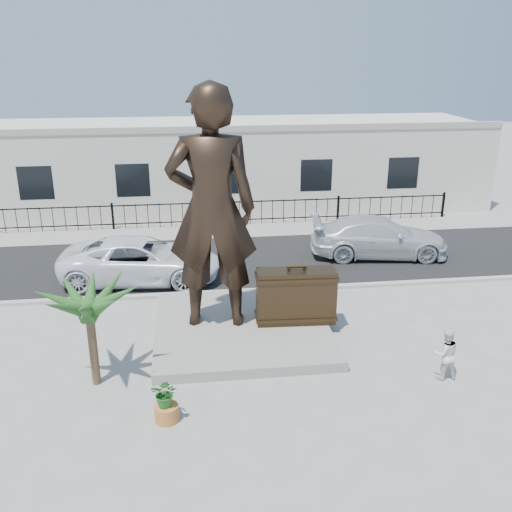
{
  "coord_description": "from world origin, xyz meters",
  "views": [
    {
      "loc": [
        -2.03,
        -13.94,
        8.18
      ],
      "look_at": [
        0.0,
        2.0,
        2.3
      ],
      "focal_mm": 40.0,
      "sensor_mm": 36.0,
      "label": 1
    }
  ],
  "objects": [
    {
      "name": "far_sidewalk",
      "position": [
        0.0,
        12.0,
        0.01
      ],
      "size": [
        40.0,
        2.5,
        0.02
      ],
      "primitive_type": "cube",
      "color": "#9E9991",
      "rests_on": "ground"
    },
    {
      "name": "statue",
      "position": [
        -1.31,
        1.82,
        3.85
      ],
      "size": [
        2.72,
        1.9,
        7.1
      ],
      "primitive_type": "imported",
      "rotation": [
        0.0,
        0.0,
        3.06
      ],
      "color": "black",
      "rests_on": "plinth"
    },
    {
      "name": "tourist",
      "position": [
        4.49,
        -1.66,
        0.72
      ],
      "size": [
        0.7,
        0.55,
        1.44
      ],
      "primitive_type": "imported",
      "rotation": [
        0.0,
        0.0,
        3.13
      ],
      "color": "white",
      "rests_on": "ground"
    },
    {
      "name": "car_white",
      "position": [
        -3.76,
        6.15,
        0.82
      ],
      "size": [
        6.03,
        3.16,
        1.62
      ],
      "primitive_type": "imported",
      "rotation": [
        0.0,
        0.0,
        1.49
      ],
      "color": "white",
      "rests_on": "street"
    },
    {
      "name": "ground",
      "position": [
        0.0,
        0.0,
        0.0
      ],
      "size": [
        100.0,
        100.0,
        0.0
      ],
      "primitive_type": "plane",
      "color": "#9E9991",
      "rests_on": "ground"
    },
    {
      "name": "plinth",
      "position": [
        -0.5,
        1.5,
        0.15
      ],
      "size": [
        5.2,
        5.2,
        0.3
      ],
      "primitive_type": "cube",
      "color": "gray",
      "rests_on": "ground"
    },
    {
      "name": "car_silver",
      "position": [
        5.85,
        7.64,
        0.82
      ],
      "size": [
        5.84,
        2.97,
        1.62
      ],
      "primitive_type": "imported",
      "rotation": [
        0.0,
        0.0,
        1.44
      ],
      "color": "silver",
      "rests_on": "street"
    },
    {
      "name": "street",
      "position": [
        0.0,
        8.0,
        0.01
      ],
      "size": [
        40.0,
        7.0,
        0.01
      ],
      "primitive_type": "cube",
      "color": "black",
      "rests_on": "ground"
    },
    {
      "name": "building",
      "position": [
        0.0,
        17.0,
        2.2
      ],
      "size": [
        28.0,
        7.0,
        4.4
      ],
      "primitive_type": "cube",
      "color": "silver",
      "rests_on": "ground"
    },
    {
      "name": "palm_tree",
      "position": [
        -4.52,
        -0.77,
        0.0
      ],
      "size": [
        1.8,
        1.8,
        3.2
      ],
      "primitive_type": null,
      "color": "#224D1C",
      "rests_on": "ground"
    },
    {
      "name": "planter",
      "position": [
        -2.68,
        -2.59,
        0.2
      ],
      "size": [
        0.56,
        0.56,
        0.4
      ],
      "primitive_type": "cylinder",
      "color": "#B96D31",
      "rests_on": "ground"
    },
    {
      "name": "worker",
      "position": [
        -1.22,
        12.26,
        0.9
      ],
      "size": [
        1.15,
        0.67,
        1.76
      ],
      "primitive_type": "imported",
      "rotation": [
        0.0,
        0.0,
        -0.01
      ],
      "color": "orange",
      "rests_on": "far_sidewalk"
    },
    {
      "name": "fence",
      "position": [
        0.0,
        12.8,
        0.6
      ],
      "size": [
        22.0,
        0.1,
        1.2
      ],
      "primitive_type": "cube",
      "color": "black",
      "rests_on": "ground"
    },
    {
      "name": "curb",
      "position": [
        0.0,
        4.5,
        0.06
      ],
      "size": [
        40.0,
        0.25,
        0.12
      ],
      "primitive_type": "cube",
      "color": "#A5A399",
      "rests_on": "ground"
    },
    {
      "name": "suitcase",
      "position": [
        1.15,
        1.5,
        1.13
      ],
      "size": [
        2.4,
        0.87,
        1.67
      ],
      "primitive_type": "cube",
      "rotation": [
        0.0,
        0.0,
        -0.05
      ],
      "color": "#302314",
      "rests_on": "plinth"
    },
    {
      "name": "shrub",
      "position": [
        -2.68,
        -2.59,
        0.74
      ],
      "size": [
        0.74,
        0.68,
        0.68
      ],
      "primitive_type": "imported",
      "rotation": [
        0.0,
        0.0,
        -0.29
      ],
      "color": "#225E1E",
      "rests_on": "planter"
    }
  ]
}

